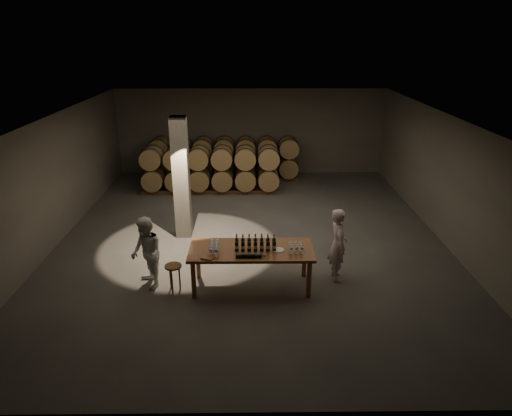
{
  "coord_description": "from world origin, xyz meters",
  "views": [
    {
      "loc": [
        -0.0,
        -11.07,
        5.15
      ],
      "look_at": [
        0.12,
        -0.65,
        1.1
      ],
      "focal_mm": 32.0,
      "sensor_mm": 36.0,
      "label": 1
    }
  ],
  "objects_px": {
    "bottle_cluster": "(255,244)",
    "notebook_near": "(207,258)",
    "person_man": "(338,245)",
    "person_woman": "(147,253)",
    "stool": "(173,270)",
    "tasting_table": "(251,253)",
    "plate": "(278,250)"
  },
  "relations": [
    {
      "from": "bottle_cluster",
      "to": "plate",
      "type": "bearing_deg",
      "value": -5.91
    },
    {
      "from": "notebook_near",
      "to": "person_man",
      "type": "distance_m",
      "value": 2.87
    },
    {
      "from": "bottle_cluster",
      "to": "notebook_near",
      "type": "distance_m",
      "value": 1.05
    },
    {
      "from": "tasting_table",
      "to": "bottle_cluster",
      "type": "relative_size",
      "value": 3.02
    },
    {
      "from": "tasting_table",
      "to": "person_man",
      "type": "distance_m",
      "value": 1.92
    },
    {
      "from": "plate",
      "to": "notebook_near",
      "type": "height_order",
      "value": "notebook_near"
    },
    {
      "from": "tasting_table",
      "to": "person_woman",
      "type": "bearing_deg",
      "value": 178.57
    },
    {
      "from": "plate",
      "to": "stool",
      "type": "bearing_deg",
      "value": -178.5
    },
    {
      "from": "stool",
      "to": "person_woman",
      "type": "relative_size",
      "value": 0.38
    },
    {
      "from": "person_woman",
      "to": "notebook_near",
      "type": "bearing_deg",
      "value": 41.85
    },
    {
      "from": "notebook_near",
      "to": "bottle_cluster",
      "type": "bearing_deg",
      "value": 41.23
    },
    {
      "from": "bottle_cluster",
      "to": "stool",
      "type": "bearing_deg",
      "value": -176.47
    },
    {
      "from": "tasting_table",
      "to": "stool",
      "type": "height_order",
      "value": "tasting_table"
    },
    {
      "from": "plate",
      "to": "person_woman",
      "type": "relative_size",
      "value": 0.16
    },
    {
      "from": "tasting_table",
      "to": "person_woman",
      "type": "relative_size",
      "value": 1.65
    },
    {
      "from": "notebook_near",
      "to": "person_woman",
      "type": "height_order",
      "value": "person_woman"
    },
    {
      "from": "plate",
      "to": "bottle_cluster",
      "type": "bearing_deg",
      "value": 174.09
    },
    {
      "from": "plate",
      "to": "person_man",
      "type": "relative_size",
      "value": 0.15
    },
    {
      "from": "notebook_near",
      "to": "person_woman",
      "type": "bearing_deg",
      "value": -179.77
    },
    {
      "from": "tasting_table",
      "to": "person_man",
      "type": "xyz_separation_m",
      "value": [
        1.89,
        0.34,
        0.03
      ]
    },
    {
      "from": "person_man",
      "to": "person_woman",
      "type": "xyz_separation_m",
      "value": [
        -4.09,
        -0.28,
        -0.04
      ]
    },
    {
      "from": "bottle_cluster",
      "to": "stool",
      "type": "xyz_separation_m",
      "value": [
        -1.72,
        -0.11,
        -0.53
      ]
    },
    {
      "from": "stool",
      "to": "bottle_cluster",
      "type": "bearing_deg",
      "value": 3.53
    },
    {
      "from": "stool",
      "to": "person_man",
      "type": "height_order",
      "value": "person_man"
    },
    {
      "from": "tasting_table",
      "to": "plate",
      "type": "relative_size",
      "value": 10.35
    },
    {
      "from": "bottle_cluster",
      "to": "tasting_table",
      "type": "bearing_deg",
      "value": 165.25
    },
    {
      "from": "stool",
      "to": "person_man",
      "type": "xyz_separation_m",
      "value": [
        3.52,
        0.47,
        0.34
      ]
    },
    {
      "from": "notebook_near",
      "to": "person_man",
      "type": "xyz_separation_m",
      "value": [
        2.77,
        0.75,
        -0.09
      ]
    },
    {
      "from": "notebook_near",
      "to": "stool",
      "type": "xyz_separation_m",
      "value": [
        -0.76,
        0.28,
        -0.43
      ]
    },
    {
      "from": "person_woman",
      "to": "bottle_cluster",
      "type": "bearing_deg",
      "value": 59.14
    },
    {
      "from": "bottle_cluster",
      "to": "notebook_near",
      "type": "relative_size",
      "value": 3.65
    },
    {
      "from": "tasting_table",
      "to": "stool",
      "type": "relative_size",
      "value": 4.4
    }
  ]
}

